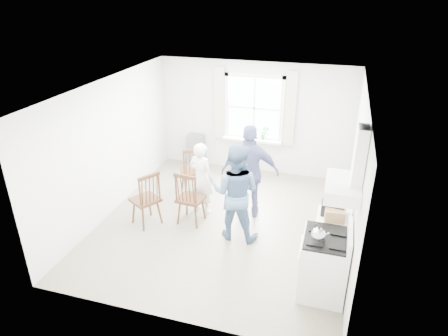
% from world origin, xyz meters
% --- Properties ---
extents(room_shell, '(4.62, 5.12, 2.64)m').
position_xyz_m(room_shell, '(0.00, 0.00, 1.30)').
color(room_shell, gray).
rests_on(room_shell, ground).
extents(window_assembly, '(1.88, 0.24, 1.70)m').
position_xyz_m(window_assembly, '(0.00, 2.45, 1.46)').
color(window_assembly, white).
rests_on(window_assembly, room_shell).
extents(range_hood, '(0.45, 0.76, 0.94)m').
position_xyz_m(range_hood, '(2.07, -1.35, 1.90)').
color(range_hood, white).
rests_on(range_hood, room_shell).
extents(shelf_unit, '(0.40, 0.30, 0.80)m').
position_xyz_m(shelf_unit, '(-1.40, 2.33, 0.40)').
color(shelf_unit, slate).
rests_on(shelf_unit, ground).
extents(gas_stove, '(0.68, 0.76, 1.12)m').
position_xyz_m(gas_stove, '(1.91, -1.35, 0.48)').
color(gas_stove, white).
rests_on(gas_stove, ground).
extents(kettle, '(0.20, 0.20, 0.29)m').
position_xyz_m(kettle, '(1.79, -1.48, 1.05)').
color(kettle, silver).
rests_on(kettle, gas_stove).
extents(low_cabinet, '(0.50, 0.55, 0.90)m').
position_xyz_m(low_cabinet, '(1.98, -0.65, 0.45)').
color(low_cabinet, white).
rests_on(low_cabinet, ground).
extents(stereo_stack, '(0.37, 0.34, 0.30)m').
position_xyz_m(stereo_stack, '(1.96, -0.62, 1.05)').
color(stereo_stack, black).
rests_on(stereo_stack, low_cabinet).
extents(cardboard_box, '(0.31, 0.24, 0.19)m').
position_xyz_m(cardboard_box, '(1.98, -0.80, 0.99)').
color(cardboard_box, '#A98051').
rests_on(cardboard_box, low_cabinet).
extents(windsor_chair_a, '(0.62, 0.62, 1.09)m').
position_xyz_m(windsor_chair_a, '(-0.93, 0.90, 0.66)').
color(windsor_chair_a, '#3F2414').
rests_on(windsor_chair_a, ground).
extents(windsor_chair_b, '(0.50, 0.49, 1.08)m').
position_xyz_m(windsor_chair_b, '(-0.61, -0.24, 0.66)').
color(windsor_chair_b, '#3F2414').
rests_on(windsor_chair_b, ground).
extents(windsor_chair_c, '(0.63, 0.63, 1.10)m').
position_xyz_m(windsor_chair_c, '(-1.29, -0.47, 0.67)').
color(windsor_chair_c, '#3F2414').
rests_on(windsor_chair_c, ground).
extents(person_left, '(0.66, 0.66, 1.46)m').
position_xyz_m(person_left, '(-0.53, 0.29, 0.73)').
color(person_left, white).
rests_on(person_left, ground).
extents(person_mid, '(0.86, 0.86, 1.76)m').
position_xyz_m(person_mid, '(0.32, -0.34, 0.88)').
color(person_mid, slate).
rests_on(person_mid, ground).
extents(person_right, '(1.26, 1.26, 1.84)m').
position_xyz_m(person_right, '(0.39, 0.43, 0.92)').
color(person_right, navy).
rests_on(person_right, ground).
extents(potted_plant, '(0.22, 0.22, 0.34)m').
position_xyz_m(potted_plant, '(0.28, 2.36, 1.02)').
color(potted_plant, '#2F6A32').
rests_on(potted_plant, window_assembly).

